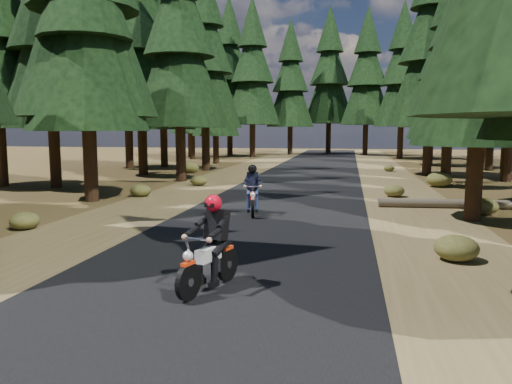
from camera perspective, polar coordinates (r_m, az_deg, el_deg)
ground at (r=11.79m, az=-1.35°, el=-6.21°), size 120.00×120.00×0.00m
road at (r=16.62m, az=2.22°, el=-2.26°), size 6.00×100.00×0.01m
shoulder_l at (r=17.87m, az=-12.54°, el=-1.77°), size 3.20×100.00×0.01m
shoulder_r at (r=16.60m, az=18.15°, el=-2.64°), size 3.20×100.00×0.01m
pine_forest at (r=32.76m, az=6.53°, el=16.20°), size 34.59×55.08×16.32m
log_near at (r=18.66m, az=21.93°, el=-1.26°), size 5.33×0.70×0.32m
understory_shrubs at (r=19.31m, az=6.45°, el=-0.15°), size 15.17×33.17×0.71m
rider_lead at (r=8.54m, az=-5.41°, el=-7.67°), size 1.07×1.90×1.62m
rider_follow at (r=15.94m, az=-0.41°, el=-0.72°), size 0.89×1.87×1.60m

